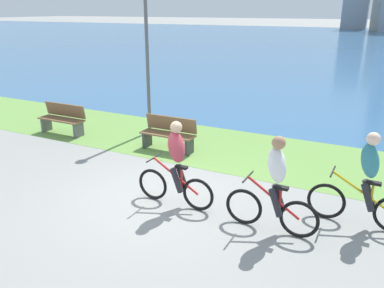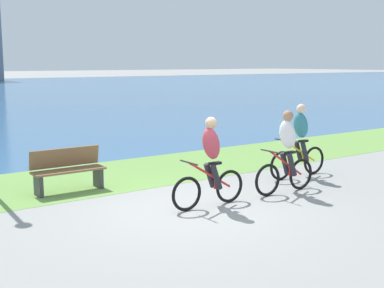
{
  "view_description": "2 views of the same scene",
  "coord_description": "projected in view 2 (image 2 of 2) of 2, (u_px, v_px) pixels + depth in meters",
  "views": [
    {
      "loc": [
        3.82,
        -5.93,
        3.59
      ],
      "look_at": [
        0.35,
        0.8,
        0.97
      ],
      "focal_mm": 36.71,
      "sensor_mm": 36.0,
      "label": 1
    },
    {
      "loc": [
        -5.24,
        -7.44,
        2.66
      ],
      "look_at": [
        0.54,
        0.7,
        1.08
      ],
      "focal_mm": 48.31,
      "sensor_mm": 36.0,
      "label": 2
    }
  ],
  "objects": [
    {
      "name": "cyclist_trailing",
      "position": [
        286.0,
        152.0,
        10.53
      ],
      "size": [
        1.62,
        0.52,
        1.7
      ],
      "color": "black",
      "rests_on": "ground"
    },
    {
      "name": "grass_strip_bayside",
      "position": [
        106.0,
        176.0,
        12.17
      ],
      "size": [
        120.0,
        3.28,
        0.01
      ],
      "primitive_type": "cube",
      "color": "#6B9947",
      "rests_on": "ground"
    },
    {
      "name": "ground_plane",
      "position": [
        190.0,
        210.0,
        9.4
      ],
      "size": [
        300.0,
        300.0,
        0.0
      ],
      "primitive_type": "plane",
      "color": "gray"
    },
    {
      "name": "cyclist_distant_rear",
      "position": [
        300.0,
        141.0,
        11.98
      ],
      "size": [
        1.77,
        0.52,
        1.71
      ],
      "color": "black",
      "rests_on": "ground"
    },
    {
      "name": "cyclist_lead",
      "position": [
        210.0,
        162.0,
        9.51
      ],
      "size": [
        1.63,
        0.52,
        1.68
      ],
      "color": "black",
      "rests_on": "ground"
    },
    {
      "name": "bench_near_path",
      "position": [
        68.0,
        170.0,
        10.7
      ],
      "size": [
        1.5,
        0.47,
        0.9
      ],
      "color": "brown",
      "rests_on": "ground"
    }
  ]
}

